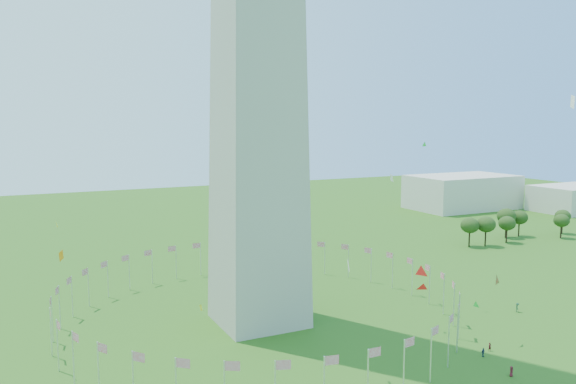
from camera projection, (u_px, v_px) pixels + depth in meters
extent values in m
cylinder|color=silver|center=(412.00, 277.00, 134.29)|extent=(0.24, 0.24, 9.00)
cylinder|color=silver|center=(393.00, 271.00, 140.20)|extent=(0.24, 0.24, 9.00)
cylinder|color=silver|center=(371.00, 265.00, 145.41)|extent=(0.24, 0.24, 9.00)
cylinder|color=silver|center=(348.00, 261.00, 149.74)|extent=(0.24, 0.24, 9.00)
cylinder|color=silver|center=(325.00, 258.00, 153.08)|extent=(0.24, 0.24, 9.00)
cylinder|color=silver|center=(300.00, 256.00, 155.30)|extent=(0.24, 0.24, 9.00)
cylinder|color=silver|center=(276.00, 255.00, 156.36)|extent=(0.24, 0.24, 9.00)
cylinder|color=silver|center=(251.00, 256.00, 156.21)|extent=(0.24, 0.24, 9.00)
cylinder|color=silver|center=(226.00, 257.00, 154.87)|extent=(0.24, 0.24, 9.00)
cylinder|color=silver|center=(201.00, 259.00, 152.37)|extent=(0.24, 0.24, 9.00)
cylinder|color=silver|center=(176.00, 262.00, 148.78)|extent=(0.24, 0.24, 9.00)
cylinder|color=silver|center=(152.00, 267.00, 144.22)|extent=(0.24, 0.24, 9.00)
cylinder|color=silver|center=(129.00, 272.00, 138.83)|extent=(0.24, 0.24, 9.00)
cylinder|color=silver|center=(108.00, 279.00, 132.76)|extent=(0.24, 0.24, 9.00)
cylinder|color=silver|center=(89.00, 287.00, 126.21)|extent=(0.24, 0.24, 9.00)
cylinder|color=silver|center=(72.00, 297.00, 119.37)|extent=(0.24, 0.24, 9.00)
cylinder|color=silver|center=(60.00, 307.00, 112.46)|extent=(0.24, 0.24, 9.00)
cylinder|color=silver|center=(52.00, 319.00, 105.67)|extent=(0.24, 0.24, 9.00)
cylinder|color=silver|center=(51.00, 332.00, 99.22)|extent=(0.24, 0.24, 9.00)
cylinder|color=silver|center=(58.00, 345.00, 93.30)|extent=(0.24, 0.24, 9.00)
cylinder|color=silver|center=(73.00, 359.00, 88.10)|extent=(0.24, 0.24, 9.00)
cylinder|color=silver|center=(99.00, 371.00, 83.76)|extent=(0.24, 0.24, 9.00)
cylinder|color=silver|center=(133.00, 381.00, 80.43)|extent=(0.24, 0.24, 9.00)
cylinder|color=silver|center=(368.00, 379.00, 81.14)|extent=(0.24, 0.24, 9.00)
cylinder|color=silver|center=(404.00, 368.00, 84.73)|extent=(0.24, 0.24, 9.00)
cylinder|color=silver|center=(431.00, 355.00, 89.28)|extent=(0.24, 0.24, 9.00)
cylinder|color=silver|center=(449.00, 342.00, 94.68)|extent=(0.24, 0.24, 9.00)
cylinder|color=silver|center=(458.00, 329.00, 100.74)|extent=(0.24, 0.24, 9.00)
cylinder|color=silver|center=(459.00, 316.00, 107.29)|extent=(0.24, 0.24, 9.00)
cylinder|color=silver|center=(454.00, 305.00, 114.13)|extent=(0.24, 0.24, 9.00)
cylinder|color=silver|center=(444.00, 294.00, 121.05)|extent=(0.24, 0.24, 9.00)
cylinder|color=silver|center=(430.00, 285.00, 127.84)|extent=(0.24, 0.24, 9.00)
cube|color=beige|center=(462.00, 192.00, 271.10)|extent=(50.00, 30.00, 16.00)
cube|color=beige|center=(573.00, 199.00, 262.17)|extent=(35.00, 25.00, 12.00)
imported|color=#54131A|center=(490.00, 347.00, 102.05)|extent=(0.62, 0.46, 1.57)
imported|color=maroon|center=(511.00, 371.00, 91.81)|extent=(1.01, 0.88, 1.73)
imported|color=#1F294A|center=(483.00, 352.00, 99.56)|extent=(0.98, 0.67, 1.59)
imported|color=#194026|center=(517.00, 307.00, 123.03)|extent=(1.37, 1.49, 2.02)
plane|color=red|center=(421.00, 272.00, 89.06)|extent=(1.00, 2.25, 2.44)
plane|color=orange|center=(61.00, 256.00, 71.29)|extent=(0.57, 1.48, 1.58)
plane|color=yellow|center=(57.00, 225.00, 106.48)|extent=(0.46, 1.71, 1.67)
plane|color=yellow|center=(201.00, 308.00, 100.00)|extent=(0.88, 0.97, 1.23)
plane|color=white|center=(392.00, 178.00, 107.41)|extent=(1.65, 0.46, 1.65)
plane|color=white|center=(376.00, 143.00, 114.44)|extent=(0.44, 1.14, 1.22)
plane|color=green|center=(476.00, 305.00, 112.41)|extent=(0.45, 1.40, 1.45)
plane|color=white|center=(348.00, 266.00, 91.14)|extent=(2.03, 0.89, 2.01)
plane|color=green|center=(424.00, 145.00, 126.49)|extent=(1.19, 0.19, 1.17)
plane|color=orange|center=(497.00, 281.00, 105.43)|extent=(1.94, 1.04, 1.97)
plane|color=red|center=(422.00, 288.00, 91.17)|extent=(1.56, 1.85, 1.93)
plane|color=white|center=(573.00, 102.00, 76.17)|extent=(1.46, 1.53, 2.11)
ellipsoid|color=#2E4F1A|center=(470.00, 232.00, 187.59)|extent=(6.15, 6.15, 9.61)
ellipsoid|color=#2E4F1A|center=(486.00, 232.00, 188.40)|extent=(6.31, 6.31, 9.86)
ellipsoid|color=#2E4F1A|center=(507.00, 230.00, 193.73)|extent=(5.80, 5.80, 9.06)
ellipsoid|color=#2E4F1A|center=(506.00, 223.00, 202.13)|extent=(6.68, 6.68, 10.44)
ellipsoid|color=#2E4F1A|center=(519.00, 224.00, 204.55)|extent=(5.97, 5.97, 9.33)
ellipsoid|color=#2E4F1A|center=(561.00, 226.00, 201.32)|extent=(5.45, 5.45, 8.52)
ellipsoid|color=#2E4F1A|center=(562.00, 222.00, 209.38)|extent=(5.67, 5.67, 8.87)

